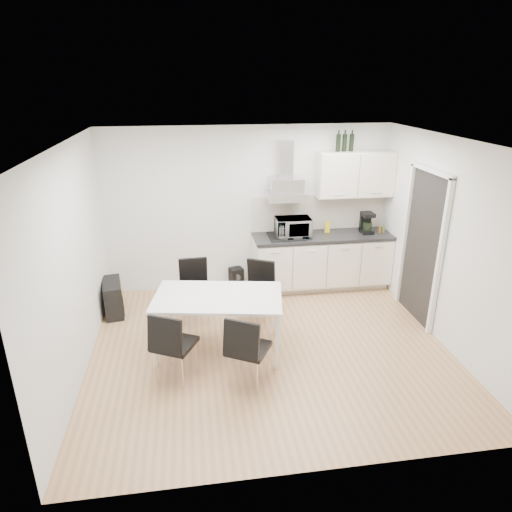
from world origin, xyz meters
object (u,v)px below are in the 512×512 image
Objects in this scene: kitchenette at (324,239)px; chair_near_right at (248,349)px; chair_far_left at (195,291)px; guitar_amp at (113,298)px; dining_table at (218,301)px; floor_speaker at (236,278)px; chair_near_left at (175,345)px; chair_far_right at (257,294)px.

kitchenette reaches higher than chair_near_right.
guitar_amp is at bearing -20.24° from chair_far_left.
floor_speaker is at bearing 87.18° from dining_table.
chair_far_left is 1.38m from chair_near_left.
chair_far_left reaches higher than guitar_amp.
chair_far_left is (-0.27, 0.82, -0.24)m from dining_table.
chair_far_left and chair_near_left have the same top height.
chair_near_left and chair_near_right have the same top height.
kitchenette reaches higher than floor_speaker.
kitchenette reaches higher than chair_far_left.
chair_near_right is at bearing 12.55° from chair_near_left.
guitar_amp is at bearing -172.15° from kitchenette.
chair_far_left is at bearing 118.54° from dining_table.
dining_table is 1.92× the size of chair_near_left.
floor_speaker is (0.94, 2.34, -0.27)m from chair_near_left.
floor_speaker is (1.88, 0.62, -0.08)m from guitar_amp.
floor_speaker is at bearing 173.34° from kitchenette.
kitchenette is at bearing -161.59° from chair_far_left.
dining_table is 0.90m from chair_far_left.
guitar_amp is (-1.46, 1.19, -0.43)m from dining_table.
kitchenette is 3.99× the size of guitar_amp.
chair_near_right is 1.39× the size of guitar_amp.
chair_far_left is 1.26m from guitar_amp.
chair_far_right is 1.00× the size of chair_near_right.
chair_near_left is at bearing -71.49° from guitar_amp.
chair_far_right is (0.58, 0.62, -0.24)m from dining_table.
kitchenette reaches higher than dining_table.
dining_table is at bearing 105.45° from chair_far_left.
dining_table is at bearing -120.20° from floor_speaker.
chair_far_right is at bearing 106.91° from chair_near_right.
kitchenette is 2.86× the size of chair_near_right.
floor_speaker is (0.14, 2.56, -0.27)m from chair_near_right.
dining_table is 4.95× the size of floor_speaker.
chair_near_right is at bearing 104.42° from chair_far_right.
chair_near_right is (0.28, -0.75, -0.24)m from dining_table.
chair_far_left reaches higher than dining_table.
chair_far_left is at bearing 13.72° from chair_far_right.
floor_speaker is at bearing -127.78° from chair_far_left.
kitchenette is 1.57m from floor_speaker.
guitar_amp is at bearing 151.03° from dining_table.
floor_speaker is at bearing 116.28° from chair_near_right.
dining_table is 1.93m from guitar_amp.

